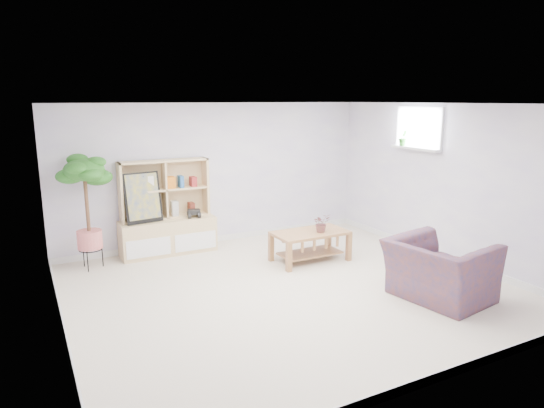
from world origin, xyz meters
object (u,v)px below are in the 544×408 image
storage_unit (167,208)px  floor_tree (88,213)px  coffee_table (310,246)px  armchair (440,266)px

storage_unit → floor_tree: bearing=-171.1°
storage_unit → coffee_table: 2.36m
floor_tree → armchair: (3.69, -3.20, -0.42)m
floor_tree → storage_unit: bearing=8.9°
floor_tree → armchair: 4.90m
storage_unit → armchair: 4.21m
storage_unit → coffee_table: storage_unit is taller
coffee_table → floor_tree: floor_tree is taller
storage_unit → floor_tree: (-1.22, -0.19, 0.09)m
coffee_table → armchair: size_ratio=0.99×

